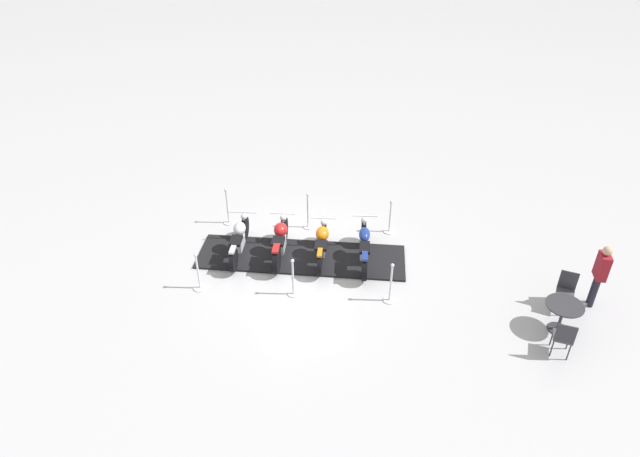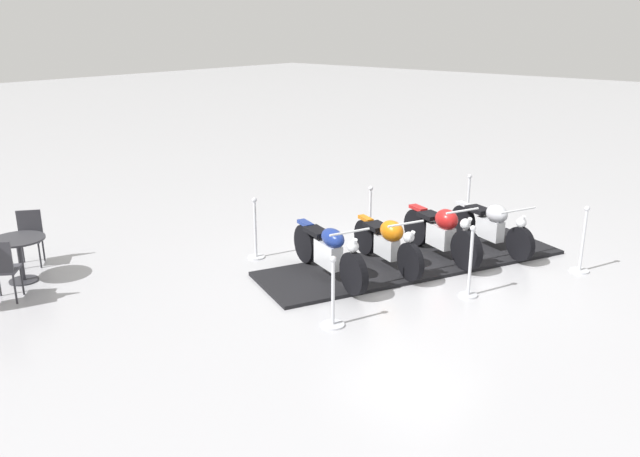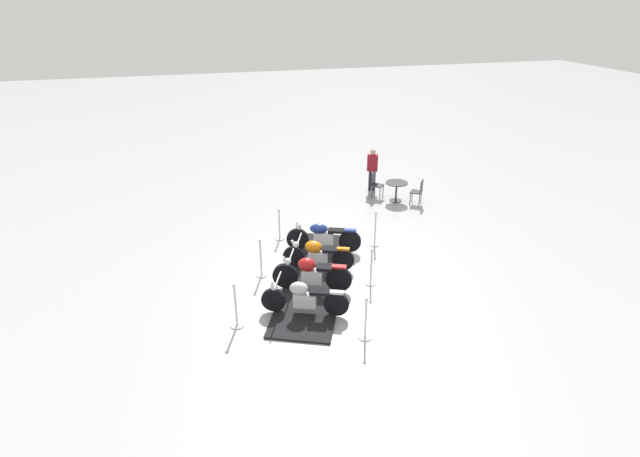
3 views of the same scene
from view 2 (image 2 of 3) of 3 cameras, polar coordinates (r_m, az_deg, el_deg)
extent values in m
plane|color=#B2B2B7|center=(11.49, 8.16, -3.11)|extent=(80.00, 80.00, 0.00)
cube|color=black|center=(11.48, 8.17, -2.97)|extent=(5.69, 3.62, 0.06)
cylinder|color=black|center=(9.92, 2.97, -3.96)|extent=(0.35, 0.67, 0.67)
cylinder|color=black|center=(11.22, -1.27, -1.32)|extent=(0.35, 0.67, 0.67)
cube|color=silver|center=(10.54, 0.71, -2.30)|extent=(0.41, 0.63, 0.41)
ellipsoid|color=navy|center=(10.31, 1.13, -0.83)|extent=(0.47, 0.61, 0.29)
cube|color=black|center=(10.77, -0.28, -0.26)|extent=(0.43, 0.57, 0.08)
cube|color=navy|center=(11.10, -1.29, 0.45)|extent=(0.26, 0.39, 0.06)
cylinder|color=silver|center=(9.87, 2.79, -2.31)|extent=(0.16, 0.27, 0.57)
cylinder|color=silver|center=(9.81, 2.62, -0.31)|extent=(0.66, 0.28, 0.04)
sphere|color=silver|center=(9.79, 2.91, -1.58)|extent=(0.18, 0.18, 0.18)
cylinder|color=black|center=(10.53, 7.92, -2.90)|extent=(0.33, 0.62, 0.63)
cylinder|color=black|center=(11.64, 3.99, -0.75)|extent=(0.33, 0.62, 0.63)
cube|color=silver|center=(11.07, 5.86, -1.60)|extent=(0.37, 0.57, 0.35)
ellipsoid|color=#D16B0F|center=(10.86, 6.30, -0.21)|extent=(0.50, 0.58, 0.35)
cube|color=black|center=(11.25, 4.98, 0.20)|extent=(0.45, 0.51, 0.08)
cube|color=#D16B0F|center=(11.53, 4.02, 0.87)|extent=(0.24, 0.37, 0.06)
cylinder|color=silver|center=(10.51, 7.72, -1.40)|extent=(0.19, 0.32, 0.53)
cylinder|color=silver|center=(10.47, 7.53, 0.43)|extent=(0.64, 0.29, 0.04)
sphere|color=silver|center=(10.46, 7.79, -0.76)|extent=(0.18, 0.18, 0.18)
cylinder|color=black|center=(11.15, 12.70, -1.86)|extent=(0.38, 0.68, 0.68)
cylinder|color=black|center=(12.20, 8.51, 0.11)|extent=(0.38, 0.68, 0.68)
cube|color=silver|center=(11.65, 10.52, -0.65)|extent=(0.43, 0.59, 0.38)
ellipsoid|color=#AD1919|center=(11.45, 11.03, 0.79)|extent=(0.50, 0.56, 0.35)
cube|color=black|center=(11.82, 9.64, 1.14)|extent=(0.45, 0.49, 0.08)
cube|color=#AD1919|center=(12.10, 8.59, 1.79)|extent=(0.29, 0.41, 0.06)
cylinder|color=silver|center=(11.12, 12.53, -0.32)|extent=(0.19, 0.32, 0.58)
cylinder|color=silver|center=(11.08, 12.37, 1.52)|extent=(0.63, 0.29, 0.04)
sphere|color=silver|center=(11.06, 12.62, 0.40)|extent=(0.18, 0.18, 0.18)
cylinder|color=black|center=(11.82, 17.14, -1.29)|extent=(0.33, 0.60, 0.61)
cylinder|color=black|center=(12.90, 12.41, 0.69)|extent=(0.33, 0.60, 0.61)
cube|color=silver|center=(12.33, 14.69, -0.03)|extent=(0.39, 0.59, 0.37)
ellipsoid|color=#B7BAC1|center=(12.14, 15.24, 1.25)|extent=(0.47, 0.54, 0.32)
cube|color=black|center=(12.51, 13.71, 1.62)|extent=(0.45, 0.54, 0.08)
cube|color=#B7BAC1|center=(12.81, 12.51, 2.11)|extent=(0.25, 0.36, 0.06)
cylinder|color=silver|center=(11.78, 17.05, -0.02)|extent=(0.16, 0.25, 0.52)
cylinder|color=silver|center=(11.73, 16.98, 1.54)|extent=(0.74, 0.33, 0.04)
sphere|color=silver|center=(11.72, 17.23, 0.48)|extent=(0.18, 0.18, 0.18)
cylinder|color=silver|center=(10.37, 12.84, -5.70)|extent=(0.29, 0.29, 0.03)
cylinder|color=silver|center=(10.17, 13.05, -2.95)|extent=(0.05, 0.05, 1.04)
sphere|color=silver|center=(9.99, 13.27, 0.02)|extent=(0.09, 0.09, 0.09)
cylinder|color=silver|center=(11.74, -5.62, -2.49)|extent=(0.31, 0.31, 0.03)
cylinder|color=silver|center=(11.58, -5.69, -0.08)|extent=(0.05, 0.05, 1.01)
sphere|color=silver|center=(11.42, -5.78, 2.51)|extent=(0.09, 0.09, 0.09)
cylinder|color=silver|center=(12.69, 4.36, -0.88)|extent=(0.29, 0.29, 0.03)
cylinder|color=silver|center=(12.55, 4.41, 1.26)|extent=(0.05, 0.05, 0.96)
sphere|color=silver|center=(12.41, 4.47, 3.55)|extent=(0.09, 0.09, 0.09)
cylinder|color=silver|center=(9.18, 1.13, -8.42)|extent=(0.33, 0.33, 0.03)
cylinder|color=silver|center=(8.98, 1.15, -5.69)|extent=(0.05, 0.05, 0.93)
sphere|color=silver|center=(8.79, 1.17, -2.69)|extent=(0.09, 0.09, 0.09)
cylinder|color=silver|center=(11.91, 21.77, -3.44)|extent=(0.32, 0.32, 0.03)
cylinder|color=silver|center=(11.73, 22.06, -1.00)|extent=(0.05, 0.05, 1.05)
sphere|color=silver|center=(11.58, 22.38, 1.63)|extent=(0.09, 0.09, 0.09)
cylinder|color=silver|center=(13.98, 12.72, 0.49)|extent=(0.34, 0.34, 0.03)
cylinder|color=silver|center=(13.85, 12.86, 2.42)|extent=(0.05, 0.05, 0.95)
sphere|color=silver|center=(13.72, 13.01, 4.49)|extent=(0.09, 0.09, 0.09)
cylinder|color=#2D2D33|center=(11.71, -24.52, -4.16)|extent=(0.46, 0.46, 0.02)
cylinder|color=#2D2D33|center=(11.59, -24.74, -2.53)|extent=(0.07, 0.07, 0.69)
cylinder|color=#2D2D33|center=(11.48, -24.97, -0.85)|extent=(0.83, 0.83, 0.03)
cylinder|color=#2D2D33|center=(12.13, -23.35, -2.18)|extent=(0.03, 0.03, 0.45)
cylinder|color=#2D2D33|center=(12.21, -24.91, -2.28)|extent=(0.03, 0.03, 0.45)
cylinder|color=#2D2D33|center=(12.45, -23.08, -1.66)|extent=(0.03, 0.03, 0.45)
cylinder|color=#2D2D33|center=(12.52, -24.61, -1.76)|extent=(0.03, 0.03, 0.45)
cube|color=#3F3F47|center=(12.25, -24.13, -0.89)|extent=(0.56, 0.56, 0.04)
cube|color=#2D2D33|center=(12.36, -24.12, 0.46)|extent=(0.34, 0.26, 0.45)
cylinder|color=#2D2D33|center=(11.06, -24.66, -4.17)|extent=(0.03, 0.03, 0.47)
cylinder|color=#2D2D33|center=(10.76, -25.16, -4.84)|extent=(0.03, 0.03, 0.47)
cube|color=#3F3F47|center=(10.88, -25.93, -3.27)|extent=(0.56, 0.56, 0.04)
camera|label=1|loc=(21.75, -15.76, 29.98)|focal=31.13mm
camera|label=3|loc=(21.10, 36.14, 23.22)|focal=28.26mm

